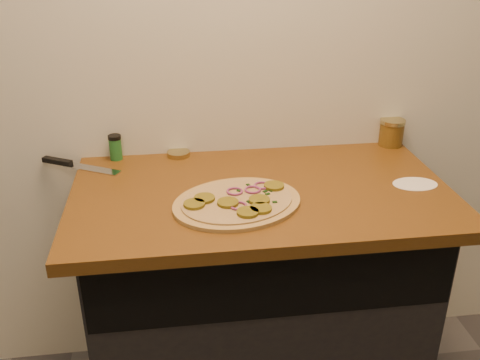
{
  "coord_description": "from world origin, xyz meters",
  "views": [
    {
      "loc": [
        -0.27,
        -0.08,
        1.66
      ],
      "look_at": [
        -0.07,
        1.38,
        0.95
      ],
      "focal_mm": 40.0,
      "sensor_mm": 36.0,
      "label": 1
    }
  ],
  "objects": [
    {
      "name": "cabinet",
      "position": [
        0.0,
        1.45,
        0.43
      ],
      "size": [
        1.1,
        0.6,
        0.86
      ],
      "primitive_type": "cube",
      "color": "black",
      "rests_on": "ground"
    },
    {
      "name": "countertop",
      "position": [
        0.0,
        1.42,
        0.88
      ],
      "size": [
        1.2,
        0.7,
        0.04
      ],
      "primitive_type": "cube",
      "color": "brown",
      "rests_on": "cabinet"
    },
    {
      "name": "pizza",
      "position": [
        -0.09,
        1.32,
        0.91
      ],
      "size": [
        0.49,
        0.49,
        0.03
      ],
      "color": "tan",
      "rests_on": "countertop"
    },
    {
      "name": "chefs_knife",
      "position": [
        -0.62,
        1.68,
        0.91
      ],
      "size": [
        0.28,
        0.18,
        0.02
      ],
      "color": "#B7BAC1",
      "rests_on": "countertop"
    },
    {
      "name": "mason_jar_lid",
      "position": [
        -0.25,
        1.72,
        0.91
      ],
      "size": [
        0.1,
        0.1,
        0.02
      ],
      "primitive_type": "cylinder",
      "rotation": [
        0.0,
        0.0,
        -0.24
      ],
      "color": "tan",
      "rests_on": "countertop"
    },
    {
      "name": "salsa_jar",
      "position": [
        0.55,
        1.72,
        0.95
      ],
      "size": [
        0.09,
        0.09,
        0.1
      ],
      "color": "#9B200F",
      "rests_on": "countertop"
    },
    {
      "name": "spice_shaker",
      "position": [
        -0.47,
        1.72,
        0.95
      ],
      "size": [
        0.05,
        0.05,
        0.09
      ],
      "color": "#20672A",
      "rests_on": "countertop"
    },
    {
      "name": "flour_spill",
      "position": [
        0.5,
        1.38,
        0.9
      ],
      "size": [
        0.15,
        0.15,
        0.0
      ],
      "primitive_type": "cylinder",
      "rotation": [
        0.0,
        0.0,
        -0.01
      ],
      "color": "white",
      "rests_on": "countertop"
    }
  ]
}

